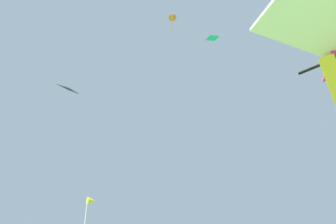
% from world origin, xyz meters
% --- Properties ---
extents(distant_kite_orange_high_left, '(0.82, 0.88, 1.64)m').
position_xyz_m(distant_kite_orange_high_left, '(9.38, 13.97, 17.39)').
color(distant_kite_orange_high_left, orange).
extents(distant_kite_black_low_right, '(0.96, 0.87, 0.56)m').
position_xyz_m(distant_kite_black_low_right, '(0.87, 10.82, 6.57)').
color(distant_kite_black_low_right, black).
extents(distant_kite_teal_mid_left, '(1.06, 1.06, 0.24)m').
position_xyz_m(distant_kite_teal_mid_left, '(9.99, 10.13, 13.30)').
color(distant_kite_teal_mid_left, '#19B2AD').
extents(marker_flag, '(0.30, 0.24, 1.75)m').
position_xyz_m(marker_flag, '(1.55, 8.51, 1.52)').
color(marker_flag, silver).
rests_on(marker_flag, ground).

